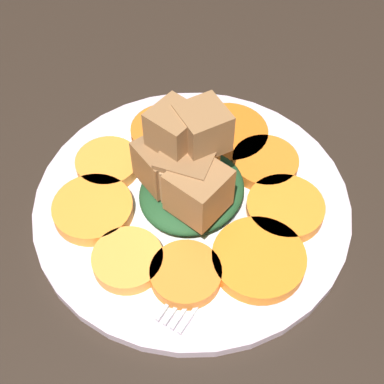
{
  "coord_description": "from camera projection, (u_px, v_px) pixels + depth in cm",
  "views": [
    {
      "loc": [
        -22.84,
        -17.83,
        41.65
      ],
      "look_at": [
        0.0,
        0.0,
        4.1
      ],
      "focal_mm": 50.0,
      "sensor_mm": 36.0,
      "label": 1
    }
  ],
  "objects": [
    {
      "name": "table_slab",
      "position": [
        192.0,
        212.0,
        0.5
      ],
      "size": [
        120.0,
        120.0,
        2.0
      ],
      "primitive_type": "cube",
      "color": "black",
      "rests_on": "ground"
    },
    {
      "name": "plate",
      "position": [
        192.0,
        203.0,
        0.49
      ],
      "size": [
        28.57,
        28.57,
        1.05
      ],
      "color": "silver",
      "rests_on": "table_slab"
    },
    {
      "name": "carrot_slice_0",
      "position": [
        130.0,
        261.0,
        0.44
      ],
      "size": [
        5.86,
        5.86,
        1.24
      ],
      "primitive_type": "cylinder",
      "color": "#F99438",
      "rests_on": "plate"
    },
    {
      "name": "carrot_slice_1",
      "position": [
        186.0,
        274.0,
        0.43
      ],
      "size": [
        5.81,
        5.81,
        1.24
      ],
      "primitive_type": "cylinder",
      "color": "orange",
      "rests_on": "plate"
    },
    {
      "name": "carrot_slice_2",
      "position": [
        259.0,
        259.0,
        0.44
      ],
      "size": [
        7.73,
        7.73,
        1.24
      ],
      "primitive_type": "cylinder",
      "color": "orange",
      "rests_on": "plate"
    },
    {
      "name": "carrot_slice_3",
      "position": [
        285.0,
        208.0,
        0.47
      ],
      "size": [
        6.84,
        6.84,
        1.24
      ],
      "primitive_type": "cylinder",
      "color": "orange",
      "rests_on": "plate"
    },
    {
      "name": "carrot_slice_4",
      "position": [
        265.0,
        163.0,
        0.5
      ],
      "size": [
        6.22,
        6.22,
        1.24
      ],
      "primitive_type": "cylinder",
      "color": "orange",
      "rests_on": "plate"
    },
    {
      "name": "carrot_slice_5",
      "position": [
        228.0,
        135.0,
        0.52
      ],
      "size": [
        7.75,
        7.75,
        1.24
      ],
      "primitive_type": "cylinder",
      "color": "orange",
      "rests_on": "plate"
    },
    {
      "name": "carrot_slice_6",
      "position": [
        166.0,
        132.0,
        0.52
      ],
      "size": [
        6.92,
        6.92,
        1.24
      ],
      "primitive_type": "cylinder",
      "color": "orange",
      "rests_on": "plate"
    },
    {
      "name": "carrot_slice_7",
      "position": [
        108.0,
        164.0,
        0.5
      ],
      "size": [
        5.96,
        5.96,
        1.24
      ],
      "primitive_type": "cylinder",
      "color": "orange",
      "rests_on": "plate"
    },
    {
      "name": "carrot_slice_8",
      "position": [
        93.0,
        209.0,
        0.47
      ],
      "size": [
        7.05,
        7.05,
        1.24
      ],
      "primitive_type": "cylinder",
      "color": "orange",
      "rests_on": "plate"
    },
    {
      "name": "center_pile",
      "position": [
        189.0,
        174.0,
        0.45
      ],
      "size": [
        9.94,
        9.2,
        9.76
      ],
      "color": "#1E4723",
      "rests_on": "plate"
    },
    {
      "name": "fork",
      "position": [
        225.0,
        243.0,
        0.45
      ],
      "size": [
        18.69,
        3.7,
        0.4
      ],
      "rotation": [
        0.0,
        0.0,
        0.11
      ],
      "color": "#B2B2B7",
      "rests_on": "plate"
    }
  ]
}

